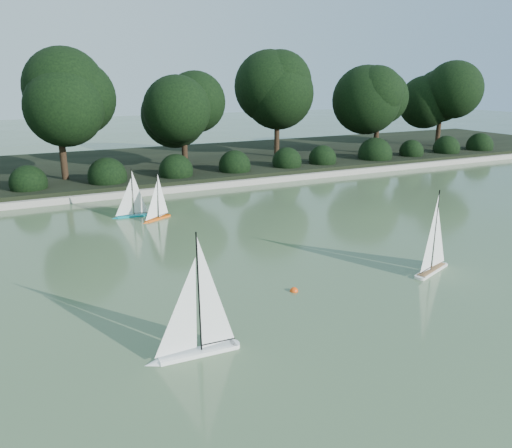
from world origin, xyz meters
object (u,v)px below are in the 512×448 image
(sailboat_white_a, at_px, (190,337))
(race_buoy, at_px, (294,291))
(sailboat_orange, at_px, (155,212))
(sailboat_teal, at_px, (129,209))
(sailboat_white_b, at_px, (435,257))

(sailboat_white_a, distance_m, race_buoy, 2.41)
(sailboat_orange, bearing_deg, race_buoy, -80.02)
(sailboat_orange, height_order, sailboat_teal, sailboat_teal)
(sailboat_teal, bearing_deg, sailboat_white_b, -55.34)
(sailboat_white_a, bearing_deg, sailboat_orange, 78.76)
(sailboat_teal, bearing_deg, race_buoy, -75.98)
(sailboat_orange, xyz_separation_m, race_buoy, (0.89, -5.08, -0.19))
(sailboat_orange, distance_m, sailboat_teal, 0.73)
(sailboat_white_b, relative_size, sailboat_orange, 1.28)
(race_buoy, bearing_deg, sailboat_white_a, -152.33)
(sailboat_white_a, relative_size, race_buoy, 12.44)
(sailboat_white_b, height_order, sailboat_orange, sailboat_white_b)
(race_buoy, bearing_deg, sailboat_white_b, -6.65)
(sailboat_white_a, bearing_deg, sailboat_white_b, 9.43)
(sailboat_white_b, distance_m, sailboat_orange, 6.47)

